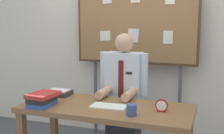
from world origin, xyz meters
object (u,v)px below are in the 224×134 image
object	(u,v)px
desk_clock	(162,106)
desk	(106,116)
person	(124,100)
bulletin_board	(136,20)
paper_tray	(59,93)
book_stack	(42,99)
open_notebook	(109,106)
coffee_mug	(132,110)

from	to	relation	value
desk_clock	desk	bearing A→B (deg)	-179.03
person	bulletin_board	world-z (taller)	bulletin_board
bulletin_board	paper_tray	distance (m)	1.29
book_stack	desk	bearing A→B (deg)	18.86
desk	book_stack	distance (m)	0.62
bulletin_board	book_stack	world-z (taller)	bulletin_board
open_notebook	paper_tray	size ratio (longest dim) A/B	1.29
desk	paper_tray	bearing A→B (deg)	161.66
open_notebook	desk	bearing A→B (deg)	151.57
book_stack	coffee_mug	world-z (taller)	book_stack
desk_clock	coffee_mug	size ratio (longest dim) A/B	1.17
desk	desk_clock	bearing A→B (deg)	0.97
bulletin_board	coffee_mug	bearing A→B (deg)	-75.82
person	paper_tray	distance (m)	0.73
open_notebook	book_stack	bearing A→B (deg)	-163.94
desk	book_stack	world-z (taller)	book_stack
open_notebook	desk_clock	bearing A→B (deg)	3.37
coffee_mug	person	bearing A→B (deg)	112.46
coffee_mug	book_stack	bearing A→B (deg)	-179.41
open_notebook	coffee_mug	xyz separation A→B (m)	(0.27, -0.17, 0.04)
paper_tray	book_stack	bearing A→B (deg)	-81.43
bulletin_board	desk	bearing A→B (deg)	-90.00
desk	paper_tray	distance (m)	0.68
person	desk_clock	xyz separation A→B (m)	(0.53, -0.55, 0.14)
coffee_mug	paper_tray	xyz separation A→B (m)	(-0.94, 0.40, -0.02)
coffee_mug	open_notebook	bearing A→B (deg)	148.33
bulletin_board	coffee_mug	size ratio (longest dim) A/B	22.07
person	coffee_mug	xyz separation A→B (m)	(0.31, -0.74, 0.13)
paper_tray	desk_clock	bearing A→B (deg)	-9.82
bulletin_board	person	bearing A→B (deg)	-90.00
desk	open_notebook	size ratio (longest dim) A/B	4.84
open_notebook	desk_clock	world-z (taller)	desk_clock
desk	person	distance (m)	0.55
person	desk_clock	world-z (taller)	person
desk	person	bearing A→B (deg)	90.00
desk	bulletin_board	world-z (taller)	bulletin_board
person	open_notebook	xyz separation A→B (m)	(0.04, -0.57, 0.09)
desk	book_stack	bearing A→B (deg)	-161.14
bulletin_board	desk_clock	bearing A→B (deg)	-62.57
bulletin_board	desk_clock	world-z (taller)	bulletin_board
book_stack	open_notebook	bearing A→B (deg)	16.06
bulletin_board	desk_clock	size ratio (longest dim) A/B	18.94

